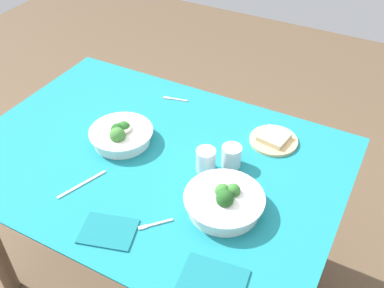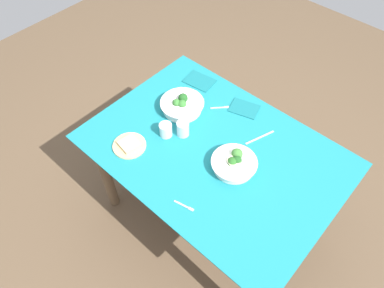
% 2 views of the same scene
% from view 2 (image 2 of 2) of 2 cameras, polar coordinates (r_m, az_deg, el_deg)
% --- Properties ---
extents(ground_plane, '(6.00, 6.00, 0.00)m').
position_cam_2_polar(ground_plane, '(2.63, 2.74, -11.05)').
color(ground_plane, brown).
extents(dining_table, '(1.38, 0.98, 0.76)m').
position_cam_2_polar(dining_table, '(2.08, 3.41, -2.82)').
color(dining_table, '#197A84').
rests_on(dining_table, ground_plane).
extents(broccoli_bowl_far, '(0.24, 0.24, 0.09)m').
position_cam_2_polar(broccoli_bowl_far, '(1.90, 6.69, -3.04)').
color(broccoli_bowl_far, white).
rests_on(broccoli_bowl_far, dining_table).
extents(broccoli_bowl_near, '(0.26, 0.26, 0.10)m').
position_cam_2_polar(broccoli_bowl_near, '(2.17, -1.58, 6.14)').
color(broccoli_bowl_near, white).
rests_on(broccoli_bowl_near, dining_table).
extents(bread_side_plate, '(0.19, 0.19, 0.03)m').
position_cam_2_polar(bread_side_plate, '(2.02, -9.85, -0.15)').
color(bread_side_plate, '#D6B27A').
rests_on(bread_side_plate, dining_table).
extents(water_glass_center, '(0.07, 0.07, 0.08)m').
position_cam_2_polar(water_glass_center, '(2.03, -4.16, 2.24)').
color(water_glass_center, silver).
rests_on(water_glass_center, dining_table).
extents(water_glass_side, '(0.07, 0.07, 0.09)m').
position_cam_2_polar(water_glass_side, '(2.03, -1.44, 2.43)').
color(water_glass_side, silver).
rests_on(water_glass_side, dining_table).
extents(fork_by_far_bowl, '(0.08, 0.09, 0.00)m').
position_cam_2_polar(fork_by_far_bowl, '(2.20, 4.53, 5.75)').
color(fork_by_far_bowl, '#B7B7BC').
rests_on(fork_by_far_bowl, dining_table).
extents(fork_by_near_bowl, '(0.11, 0.03, 0.00)m').
position_cam_2_polar(fork_by_near_bowl, '(1.79, -1.15, -9.76)').
color(fork_by_near_bowl, '#B7B7BC').
rests_on(fork_by_near_bowl, dining_table).
extents(table_knife_left, '(0.07, 0.18, 0.00)m').
position_cam_2_polar(table_knife_left, '(2.07, 10.65, 1.01)').
color(table_knife_left, '#B7B7BC').
rests_on(table_knife_left, dining_table).
extents(napkin_folded_upper, '(0.20, 0.17, 0.01)m').
position_cam_2_polar(napkin_folded_upper, '(2.21, 8.23, 5.58)').
color(napkin_folded_upper, '#156870').
rests_on(napkin_folded_upper, dining_table).
extents(napkin_folded_lower, '(0.20, 0.16, 0.01)m').
position_cam_2_polar(napkin_folded_lower, '(2.37, 1.19, 9.90)').
color(napkin_folded_lower, '#156870').
rests_on(napkin_folded_lower, dining_table).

